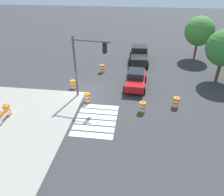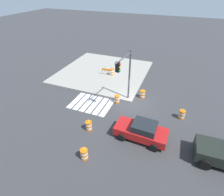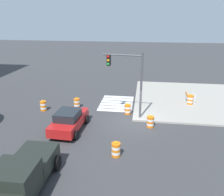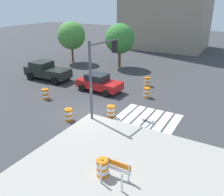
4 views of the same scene
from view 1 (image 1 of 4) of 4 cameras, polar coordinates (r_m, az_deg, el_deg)
name	(u,v)px [view 1 (image 1 of 4)]	position (r m, az deg, el deg)	size (l,w,h in m)	color
ground_plane	(86,94)	(20.43, -7.13, 1.20)	(120.00, 120.00, 0.00)	#38383A
crosswalk_stripes	(96,120)	(16.80, -4.34, -5.88)	(4.35, 3.20, 0.02)	silver
sports_car	(136,79)	(21.41, 6.45, 5.17)	(4.37, 2.28, 1.63)	red
pickup_truck	(139,55)	(27.71, 7.33, 11.55)	(5.19, 2.43, 1.92)	black
traffic_barrel_near_corner	(102,69)	(24.63, -2.70, 7.96)	(0.56, 0.56, 1.02)	orange
traffic_barrel_crosswalk_end	(176,102)	(18.88, 16.92, -1.11)	(0.56, 0.56, 1.02)	orange
traffic_barrel_median_near	(87,98)	(18.82, -6.78, 0.03)	(0.56, 0.56, 1.02)	orange
traffic_barrel_median_far	(73,85)	(21.29, -10.49, 3.58)	(0.56, 0.56, 1.02)	orange
traffic_barrel_far_curb	(142,107)	(17.62, 8.24, -2.44)	(0.56, 0.56, 1.02)	orange
traffic_barrel_on_sidewalk	(7,110)	(18.79, -26.59, -2.92)	(0.56, 0.56, 1.02)	orange
construction_barricade	(2,114)	(18.18, -27.59, -3.93)	(1.30, 0.78, 1.00)	silver
traffic_light_pole	(87,58)	(18.02, -6.82, 10.79)	(0.63, 3.27, 5.50)	#4C4C51
street_tree_streetside_near	(199,31)	(30.12, 22.63, 16.39)	(3.68, 3.68, 5.48)	brown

